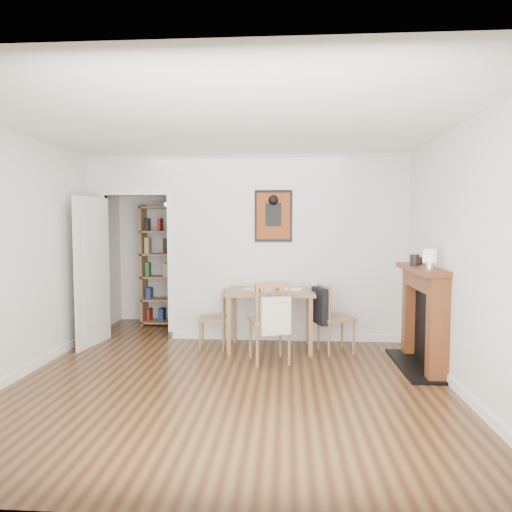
# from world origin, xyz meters

# --- Properties ---
(ground) EXTENTS (5.20, 5.20, 0.00)m
(ground) POSITION_xyz_m (0.00, 0.00, 0.00)
(ground) COLOR brown
(ground) RESTS_ON ground
(room_shell) EXTENTS (5.20, 5.20, 5.20)m
(room_shell) POSITION_xyz_m (0.10, 1.34, 1.30)
(room_shell) COLOR silver
(room_shell) RESTS_ON ground
(dining_table) EXTENTS (1.14, 0.73, 0.78)m
(dining_table) POSITION_xyz_m (0.38, 0.88, 0.68)
(dining_table) COLOR olive
(dining_table) RESTS_ON ground
(chair_left) EXTENTS (0.41, 0.41, 0.78)m
(chair_left) POSITION_xyz_m (-0.39, 0.89, 0.39)
(chair_left) COLOR olive
(chair_left) RESTS_ON ground
(chair_right) EXTENTS (0.59, 0.55, 0.87)m
(chair_right) POSITION_xyz_m (1.20, 0.78, 0.45)
(chair_right) COLOR olive
(chair_right) RESTS_ON ground
(chair_front) EXTENTS (0.61, 0.65, 0.98)m
(chair_front) POSITION_xyz_m (0.39, 0.31, 0.50)
(chair_front) COLOR olive
(chair_front) RESTS_ON ground
(bookshelf) EXTENTS (0.82, 0.33, 1.95)m
(bookshelf) POSITION_xyz_m (-1.36, 2.27, 0.96)
(bookshelf) COLOR olive
(bookshelf) RESTS_ON ground
(fireplace) EXTENTS (0.45, 1.25, 1.16)m
(fireplace) POSITION_xyz_m (2.16, 0.25, 0.62)
(fireplace) COLOR brown
(fireplace) RESTS_ON ground
(red_glass) EXTENTS (0.07, 0.07, 0.09)m
(red_glass) POSITION_xyz_m (0.22, 0.77, 0.82)
(red_glass) COLOR maroon
(red_glass) RESTS_ON dining_table
(orange_fruit) EXTENTS (0.08, 0.08, 0.08)m
(orange_fruit) POSITION_xyz_m (0.48, 0.93, 0.82)
(orange_fruit) COLOR orange
(orange_fruit) RESTS_ON dining_table
(placemat) EXTENTS (0.44, 0.34, 0.00)m
(placemat) POSITION_xyz_m (0.22, 0.96, 0.78)
(placemat) COLOR beige
(placemat) RESTS_ON dining_table
(notebook) EXTENTS (0.31, 0.25, 0.01)m
(notebook) POSITION_xyz_m (0.65, 0.98, 0.78)
(notebook) COLOR silver
(notebook) RESTS_ON dining_table
(mantel_lamp) EXTENTS (0.14, 0.14, 0.22)m
(mantel_lamp) POSITION_xyz_m (2.07, -0.16, 1.30)
(mantel_lamp) COLOR silver
(mantel_lamp) RESTS_ON fireplace
(ceramic_jar_a) EXTENTS (0.11, 0.11, 0.13)m
(ceramic_jar_a) POSITION_xyz_m (2.07, 0.38, 1.22)
(ceramic_jar_a) COLOR black
(ceramic_jar_a) RESTS_ON fireplace
(ceramic_jar_b) EXTENTS (0.07, 0.07, 0.09)m
(ceramic_jar_b) POSITION_xyz_m (2.16, 0.52, 1.21)
(ceramic_jar_b) COLOR black
(ceramic_jar_b) RESTS_ON fireplace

